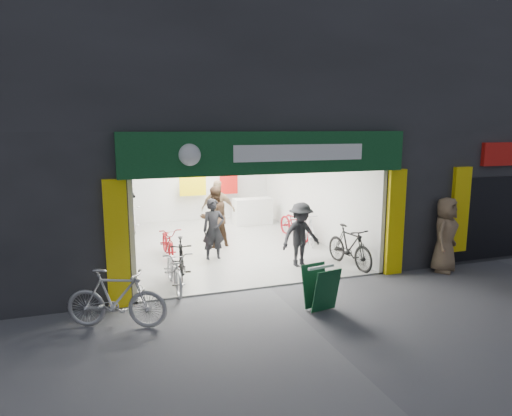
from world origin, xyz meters
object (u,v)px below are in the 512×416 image
pedestrian_near (445,235)px  bike_right_front (350,247)px  parked_bike (116,298)px  sandwich_board (321,287)px  bike_left_front (174,269)px

pedestrian_near → bike_right_front: bearing=121.4°
parked_bike → pedestrian_near: pedestrian_near is taller
bike_right_front → pedestrian_near: size_ratio=0.97×
pedestrian_near → sandwich_board: 4.28m
bike_right_front → pedestrian_near: 2.36m
bike_left_front → pedestrian_near: 6.69m
bike_left_front → bike_right_front: 4.54m
sandwich_board → bike_left_front: bearing=130.0°
bike_left_front → pedestrian_near: size_ratio=0.96×
bike_left_front → sandwich_board: size_ratio=2.06×
bike_left_front → parked_bike: parked_bike is taller
bike_right_front → parked_bike: parked_bike is taller
bike_left_front → parked_bike: (-1.30, -1.64, 0.08)m
sandwich_board → parked_bike: bearing=162.8°
bike_right_front → sandwich_board: 3.05m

